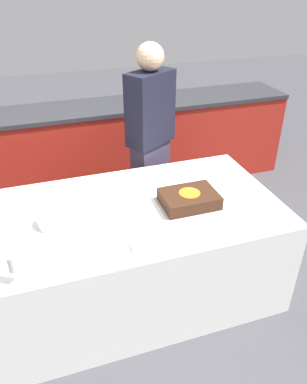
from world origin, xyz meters
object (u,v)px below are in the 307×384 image
(cake, at_px, (189,199))
(plate_stack, at_px, (54,219))
(wine_glass, at_px, (13,265))
(person_cutting_cake, at_px, (150,142))

(cake, height_order, plate_stack, cake)
(plate_stack, distance_m, wine_glass, 0.50)
(cake, bearing_deg, wine_glass, -160.78)
(cake, relative_size, plate_stack, 2.03)
(cake, relative_size, person_cutting_cake, 0.25)
(cake, height_order, person_cutting_cake, person_cutting_cake)
(plate_stack, height_order, person_cutting_cake, person_cutting_cake)
(wine_glass, xyz_separation_m, person_cutting_cake, (1.10, 1.22, -0.01))
(plate_stack, xyz_separation_m, person_cutting_cake, (0.88, 0.78, 0.07))
(cake, xyz_separation_m, person_cutting_cake, (-0.00, 0.83, 0.06))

